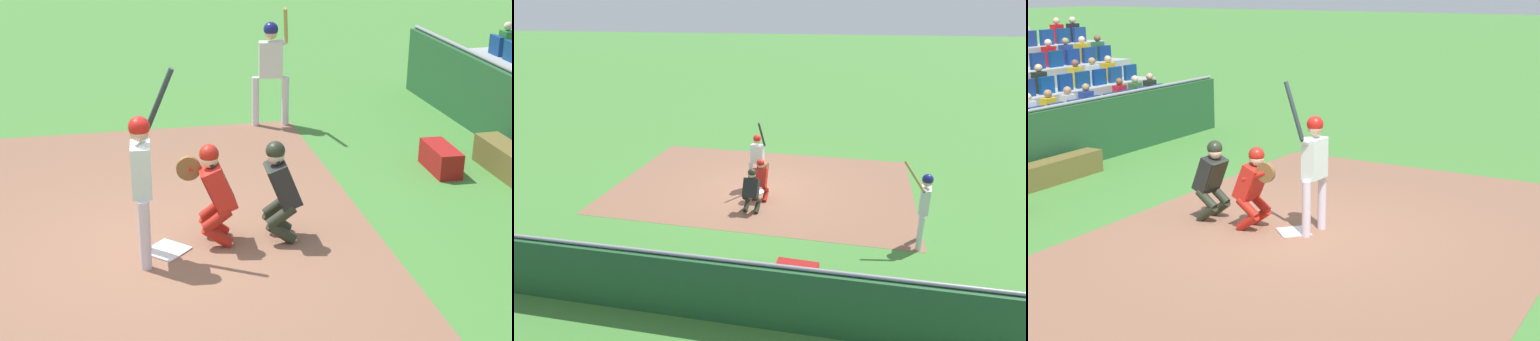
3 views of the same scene
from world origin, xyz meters
The scene contains 11 objects.
ground_plane centered at (0.00, 0.00, 0.00)m, with size 160.00×160.00×0.00m, color #458237.
infield_dirt_patch centered at (0.00, 0.50, 0.00)m, with size 9.40×6.31×0.01m, color #885D46.
home_plate_marker centered at (0.00, 0.00, 0.02)m, with size 0.44×0.44×0.02m, color white.
batter_at_plate centered at (-0.14, 0.25, 1.10)m, with size 0.59×0.57×2.26m.
catcher_crouching centered at (0.14, -0.60, 0.72)m, with size 0.48×0.72×1.29m.
home_plate_umpire centered at (0.06, -1.41, 0.70)m, with size 0.49×0.49×1.30m.
dugout_wall centered at (0.00, -5.82, 0.64)m, with size 12.49×0.24×1.34m.
dugout_bench centered at (0.33, -5.27, 0.22)m, with size 3.53×0.40×0.44m, color brown.
water_bottle_on_bench centered at (0.58, -5.28, 0.56)m, with size 0.07×0.07×0.24m, color #E2471C.
equipment_duffel_bag centered at (1.76, -4.36, 0.20)m, with size 0.89×0.36×0.39m, color #A01817.
on_deck_batter centered at (4.48, -2.36, 1.16)m, with size 0.74×0.67×2.19m.
Camera 2 is at (2.65, -11.79, 5.45)m, focal length 29.36 mm.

